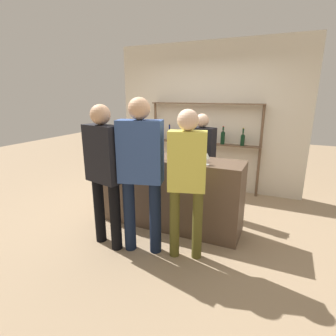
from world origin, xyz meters
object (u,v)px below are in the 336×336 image
counter_bottle_0 (121,143)px  customer_left (104,167)px  customer_right (187,174)px  counter_bottle_1 (173,150)px  customer_center (141,166)px  wine_glass (207,156)px  counter_bottle_2 (150,148)px  counter_bottle_3 (192,150)px  counter_bottle_4 (191,153)px  server_behind_counter (201,156)px

counter_bottle_0 → customer_left: size_ratio=0.19×
counter_bottle_0 → customer_right: bearing=-27.8°
counter_bottle_1 → customer_center: customer_center is taller
wine_glass → customer_center: (-0.61, -0.57, -0.05)m
counter_bottle_0 → customer_right: (1.31, -0.69, -0.12)m
counter_bottle_1 → counter_bottle_0: bearing=174.2°
counter_bottle_2 → customer_center: (0.21, -0.62, -0.08)m
counter_bottle_3 → customer_left: customer_left is taller
customer_right → customer_left: bearing=83.6°
counter_bottle_0 → counter_bottle_1: (0.89, -0.09, -0.01)m
counter_bottle_4 → customer_left: (-0.85, -0.65, -0.11)m
counter_bottle_0 → counter_bottle_3: (1.14, -0.03, -0.01)m
counter_bottle_0 → server_behind_counter: (1.06, 0.62, -0.22)m
counter_bottle_4 → customer_center: bearing=-124.1°
customer_left → server_behind_counter: customer_left is taller
counter_bottle_1 → counter_bottle_4: counter_bottle_4 is taller
counter_bottle_1 → customer_right: customer_right is taller
customer_right → counter_bottle_2: bearing=38.2°
wine_glass → customer_left: size_ratio=0.09×
counter_bottle_4 → customer_center: size_ratio=0.18×
customer_left → counter_bottle_3: bearing=-31.4°
customer_left → counter_bottle_2: bearing=-6.4°
counter_bottle_4 → customer_right: (0.13, -0.48, -0.12)m
counter_bottle_1 → wine_glass: size_ratio=2.02×
counter_bottle_0 → wine_glass: size_ratio=2.28×
wine_glass → counter_bottle_0: bearing=171.3°
counter_bottle_1 → counter_bottle_2: (-0.32, -0.07, 0.02)m
counter_bottle_3 → customer_left: (-0.81, -0.83, -0.11)m
customer_center → wine_glass: bearing=-61.4°
counter_bottle_1 → customer_left: size_ratio=0.17×
counter_bottle_3 → customer_right: bearing=-75.3°
counter_bottle_2 → counter_bottle_1: bearing=12.0°
customer_center → server_behind_counter: size_ratio=1.16×
counter_bottle_0 → customer_right: customer_right is taller
counter_bottle_3 → server_behind_counter: size_ratio=0.21×
wine_glass → customer_left: bearing=-149.0°
customer_left → counter_bottle_0: bearing=34.1°
counter_bottle_0 → counter_bottle_2: size_ratio=0.97×
counter_bottle_2 → wine_glass: size_ratio=2.36×
counter_bottle_1 → counter_bottle_2: size_ratio=0.86×
counter_bottle_0 → counter_bottle_3: bearing=-1.4°
customer_right → customer_left: (-0.98, -0.16, 0.00)m
wine_glass → counter_bottle_2: bearing=176.1°
customer_right → wine_glass: bearing=-25.9°
counter_bottle_0 → customer_center: 1.11m
customer_center → customer_right: (0.52, 0.09, -0.05)m
counter_bottle_3 → wine_glass: bearing=-35.9°
counter_bottle_2 → customer_right: customer_right is taller
counter_bottle_1 → counter_bottle_2: 0.32m
wine_glass → customer_right: bearing=-100.0°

